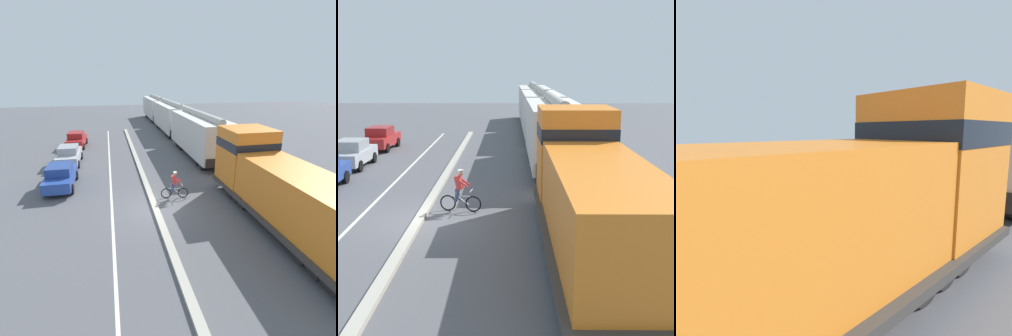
# 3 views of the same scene
# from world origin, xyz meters

# --- Properties ---
(ground_plane) EXTENTS (120.00, 120.00, 0.00)m
(ground_plane) POSITION_xyz_m (0.00, 0.00, 0.00)
(ground_plane) COLOR #56565B
(median_curb) EXTENTS (0.36, 36.00, 0.16)m
(median_curb) POSITION_xyz_m (0.00, 6.00, 0.08)
(median_curb) COLOR #B2AD9E
(median_curb) RESTS_ON ground
(lane_stripe) EXTENTS (0.14, 36.00, 0.01)m
(lane_stripe) POSITION_xyz_m (-2.40, 6.00, 0.00)
(lane_stripe) COLOR silver
(lane_stripe) RESTS_ON ground
(locomotive) EXTENTS (3.10, 11.61, 4.20)m
(locomotive) POSITION_xyz_m (5.95, -2.50, 1.80)
(locomotive) COLOR orange
(locomotive) RESTS_ON ground
(hopper_car_lead) EXTENTS (2.90, 10.60, 4.18)m
(hopper_car_lead) POSITION_xyz_m (5.95, 9.65, 2.08)
(hopper_car_lead) COLOR beige
(hopper_car_lead) RESTS_ON ground
(hopper_car_middle) EXTENTS (2.90, 10.60, 4.18)m
(hopper_car_middle) POSITION_xyz_m (5.95, 21.25, 2.08)
(hopper_car_middle) COLOR beige
(hopper_car_middle) RESTS_ON ground
(hopper_car_trailing) EXTENTS (2.90, 10.60, 4.18)m
(hopper_car_trailing) POSITION_xyz_m (5.95, 32.85, 2.08)
(hopper_car_trailing) COLOR beige
(hopper_car_trailing) RESTS_ON ground
(parked_car_blue) EXTENTS (1.86, 4.21, 1.62)m
(parked_car_blue) POSITION_xyz_m (-5.64, 4.50, 0.82)
(parked_car_blue) COLOR #28479E
(parked_car_blue) RESTS_ON ground
(parked_car_silver) EXTENTS (1.88, 4.22, 1.62)m
(parked_car_silver) POSITION_xyz_m (-5.72, 9.73, 0.82)
(parked_car_silver) COLOR #B7BABF
(parked_car_silver) RESTS_ON ground
(parked_car_red) EXTENTS (1.98, 4.27, 1.62)m
(parked_car_red) POSITION_xyz_m (-5.70, 15.77, 0.82)
(parked_car_red) COLOR red
(parked_car_red) RESTS_ON ground
(cyclist) EXTENTS (1.70, 0.52, 1.71)m
(cyclist) POSITION_xyz_m (1.42, 1.17, 0.82)
(cyclist) COLOR black
(cyclist) RESTS_ON ground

